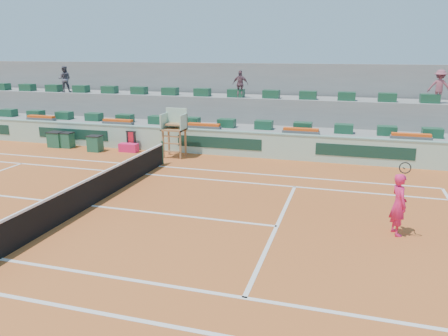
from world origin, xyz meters
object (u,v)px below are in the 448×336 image
(drink_cooler_a, at_px, (95,143))
(tennis_player, at_px, (399,204))
(player_bag, at_px, (129,148))
(umpire_chair, at_px, (175,126))

(drink_cooler_a, distance_m, tennis_player, 15.89)
(player_bag, bearing_deg, drink_cooler_a, -166.83)
(player_bag, height_order, drink_cooler_a, drink_cooler_a)
(umpire_chair, height_order, drink_cooler_a, umpire_chair)
(umpire_chair, distance_m, tennis_player, 12.10)
(player_bag, xyz_separation_m, drink_cooler_a, (-1.73, -0.40, 0.20))
(drink_cooler_a, bearing_deg, tennis_player, -25.97)
(player_bag, bearing_deg, tennis_player, -30.38)
(drink_cooler_a, bearing_deg, player_bag, 13.17)
(player_bag, relative_size, umpire_chair, 0.41)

